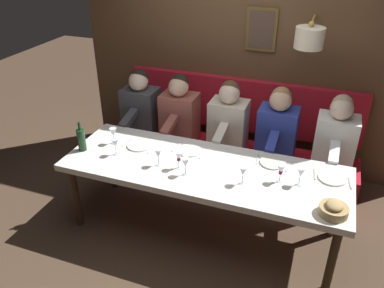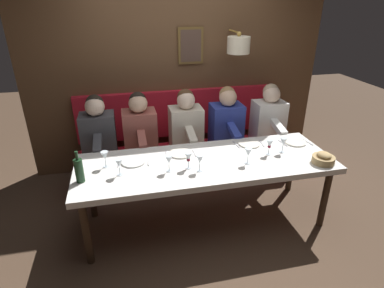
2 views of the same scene
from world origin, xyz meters
TOP-DOWN VIEW (x-y plane):
  - ground_plane at (0.00, 0.00)m, footprint 12.00×12.00m
  - dining_table at (0.00, 0.00)m, footprint 0.90×2.58m
  - banquette_bench at (0.89, 0.00)m, footprint 0.52×2.78m
  - back_wall_panel at (1.46, -0.01)m, footprint 0.59×3.98m
  - diner_nearest at (0.88, -1.09)m, footprint 0.60×0.40m
  - diner_near at (0.88, -0.51)m, footprint 0.60×0.40m
  - diner_middle at (0.88, 0.02)m, footprint 0.60×0.40m
  - diner_far at (0.88, 0.59)m, footprint 0.60×0.40m
  - diner_farthest at (0.88, 1.08)m, footprint 0.60×0.40m
  - place_setting_0 at (0.27, -0.57)m, footprint 0.24×0.33m
  - place_setting_1 at (0.19, -1.10)m, footprint 0.24×0.33m
  - place_setting_2 at (0.21, 0.22)m, footprint 0.24×0.31m
  - place_setting_3 at (0.13, 0.72)m, footprint 0.24×0.32m
  - wine_glass_0 at (-0.14, -0.39)m, footprint 0.07×0.07m
  - wine_glass_1 at (-0.12, 0.39)m, footprint 0.07×0.07m
  - wine_glass_2 at (0.00, -0.68)m, footprint 0.07×0.07m
  - wine_glass_3 at (0.01, -0.84)m, footprint 0.07×0.07m
  - wine_glass_4 at (0.10, 0.98)m, footprint 0.07×0.07m
  - wine_glass_5 at (-0.08, 0.85)m, footprint 0.07×0.07m
  - wine_glass_6 at (-0.10, 0.20)m, footprint 0.07×0.07m
  - wine_glass_7 at (-0.18, 0.11)m, footprint 0.07×0.07m
  - wine_bottle at (-0.12, 1.20)m, footprint 0.08×0.08m
  - bread_bowl at (-0.30, -1.12)m, footprint 0.22×0.22m

SIDE VIEW (x-z plane):
  - ground_plane at x=0.00m, z-range 0.00..0.00m
  - banquette_bench at x=0.89m, z-range 0.00..0.45m
  - dining_table at x=0.00m, z-range 0.31..1.05m
  - place_setting_0 at x=0.27m, z-range 0.74..0.75m
  - place_setting_1 at x=0.19m, z-range 0.74..0.75m
  - place_setting_2 at x=0.21m, z-range 0.74..0.75m
  - place_setting_3 at x=0.13m, z-range 0.74..0.75m
  - bread_bowl at x=-0.30m, z-range 0.73..0.85m
  - diner_nearest at x=0.88m, z-range 0.42..1.21m
  - diner_near at x=0.88m, z-range 0.42..1.21m
  - diner_middle at x=0.88m, z-range 0.42..1.21m
  - diner_far at x=0.88m, z-range 0.42..1.21m
  - diner_farthest at x=0.88m, z-range 0.42..1.21m
  - wine_glass_6 at x=-0.10m, z-range 0.77..0.94m
  - wine_glass_2 at x=0.00m, z-range 0.77..0.94m
  - wine_bottle at x=-0.12m, z-range 0.71..1.01m
  - wine_glass_0 at x=-0.14m, z-range 0.77..0.94m
  - wine_glass_1 at x=-0.12m, z-range 0.77..0.94m
  - wine_glass_3 at x=0.01m, z-range 0.77..0.94m
  - wine_glass_4 at x=0.10m, z-range 0.77..0.94m
  - wine_glass_5 at x=-0.08m, z-range 0.77..0.94m
  - wine_glass_7 at x=-0.18m, z-range 0.77..0.94m
  - back_wall_panel at x=1.46m, z-range -0.09..2.81m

